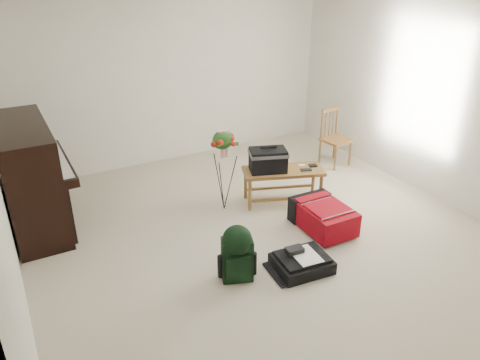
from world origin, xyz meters
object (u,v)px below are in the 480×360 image
green_backpack (237,251)px  flower_stand (223,171)px  bench (274,165)px  black_duffel (302,262)px  dining_chair (335,138)px  red_suitcase (320,214)px  piano (31,179)px

green_backpack → flower_stand: flower_stand is taller
bench → black_duffel: bearing=-90.4°
bench → flower_stand: 0.64m
dining_chair → red_suitcase: dining_chair is taller
red_suitcase → flower_stand: 1.28m
piano → black_duffel: piano is taller
dining_chair → green_backpack: bearing=-153.5°
red_suitcase → green_backpack: 1.39m
dining_chair → black_duffel: dining_chair is taller
black_duffel → green_backpack: (-0.65, 0.18, 0.24)m
flower_stand → dining_chair: bearing=26.4°
bench → dining_chair: size_ratio=1.27×
bench → green_backpack: 1.63m
red_suitcase → flower_stand: (-0.80, 0.93, 0.36)m
dining_chair → flower_stand: 2.16m
bench → flower_stand: (-0.61, 0.19, -0.02)m
bench → flower_stand: bearing=-177.0°
piano → black_duffel: 3.18m
red_suitcase → flower_stand: size_ratio=0.69×
bench → green_backpack: bearing=-114.9°
bench → red_suitcase: (0.18, -0.74, -0.38)m
black_duffel → green_backpack: size_ratio=0.99×
bench → green_backpack: bench is taller
piano → bench: bearing=-18.4°
bench → green_backpack: size_ratio=1.83×
piano → flower_stand: size_ratio=1.38×
piano → green_backpack: (1.57, -2.04, -0.27)m
red_suitcase → black_duffel: bearing=-138.5°
green_backpack → flower_stand: size_ratio=0.55×
red_suitcase → black_duffel: red_suitcase is taller
piano → bench: piano is taller
bench → red_suitcase: bearing=-56.3°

